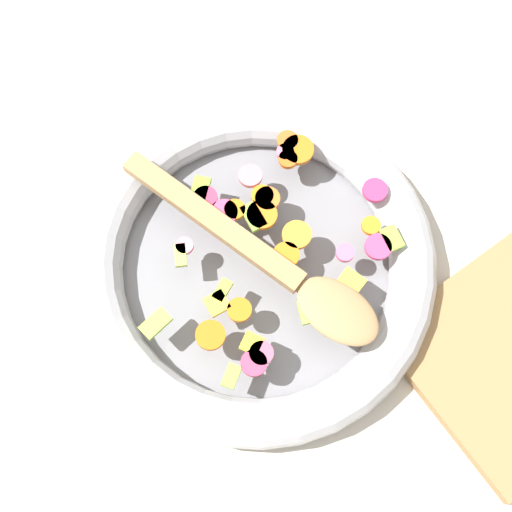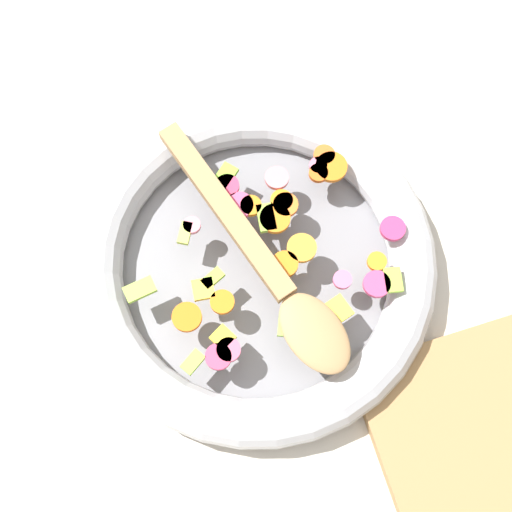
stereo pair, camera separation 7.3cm
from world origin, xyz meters
The scene contains 4 objects.
ground_plane centered at (0.00, 0.00, 0.00)m, with size 4.00×4.00×0.00m, color beige.
skillet centered at (0.00, 0.00, 0.02)m, with size 0.38×0.38×0.05m.
chopped_vegetables centered at (-0.02, 0.00, 0.05)m, with size 0.30×0.21×0.01m.
wooden_spoon centered at (-0.01, 0.02, 0.06)m, with size 0.13×0.31×0.01m.
Camera 2 is at (0.07, 0.22, 0.74)m, focal length 50.00 mm.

